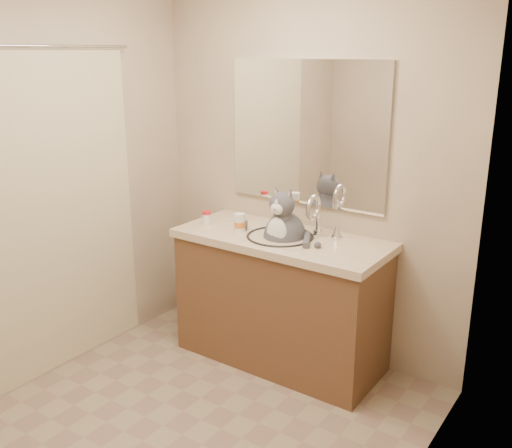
{
  "coord_description": "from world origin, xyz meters",
  "views": [
    {
      "loc": [
        1.78,
        -1.88,
        1.94
      ],
      "look_at": [
        0.02,
        0.65,
        1.01
      ],
      "focal_mm": 40.0,
      "sensor_mm": 36.0,
      "label": 1
    }
  ],
  "objects": [
    {
      "name": "cat",
      "position": [
        0.02,
        0.96,
        0.86
      ],
      "size": [
        0.38,
        0.3,
        0.52
      ],
      "rotation": [
        0.0,
        0.0,
        0.04
      ],
      "color": "#47474C",
      "rests_on": "vanity"
    },
    {
      "name": "pill_bottle_redcap",
      "position": [
        -0.53,
        0.89,
        0.9
      ],
      "size": [
        0.07,
        0.07,
        0.09
      ],
      "rotation": [
        0.0,
        0.0,
        0.4
      ],
      "color": "white",
      "rests_on": "vanity"
    },
    {
      "name": "vanity",
      "position": [
        0.0,
        0.96,
        0.44
      ],
      "size": [
        1.34,
        0.59,
        1.12
      ],
      "color": "brown",
      "rests_on": "ground"
    },
    {
      "name": "shower_curtain",
      "position": [
        -1.05,
        0.1,
        1.03
      ],
      "size": [
        0.02,
        1.3,
        1.93
      ],
      "color": "beige",
      "rests_on": "ground"
    },
    {
      "name": "grey_canister",
      "position": [
        -0.26,
        0.93,
        0.88
      ],
      "size": [
        0.05,
        0.05,
        0.07
      ],
      "rotation": [
        0.0,
        0.0,
        0.4
      ],
      "color": "slate",
      "rests_on": "vanity"
    },
    {
      "name": "pill_bottle_orange",
      "position": [
        -0.27,
        0.89,
        0.91
      ],
      "size": [
        0.07,
        0.07,
        0.12
      ],
      "rotation": [
        0.0,
        0.0,
        0.01
      ],
      "color": "white",
      "rests_on": "vanity"
    },
    {
      "name": "mirror",
      "position": [
        0.0,
        1.24,
        1.45
      ],
      "size": [
        1.1,
        0.02,
        0.9
      ],
      "primitive_type": "cube",
      "color": "white",
      "rests_on": "room"
    },
    {
      "name": "room",
      "position": [
        0.0,
        0.0,
        1.2
      ],
      "size": [
        2.22,
        2.52,
        2.42
      ],
      "color": "gray",
      "rests_on": "ground"
    }
  ]
}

